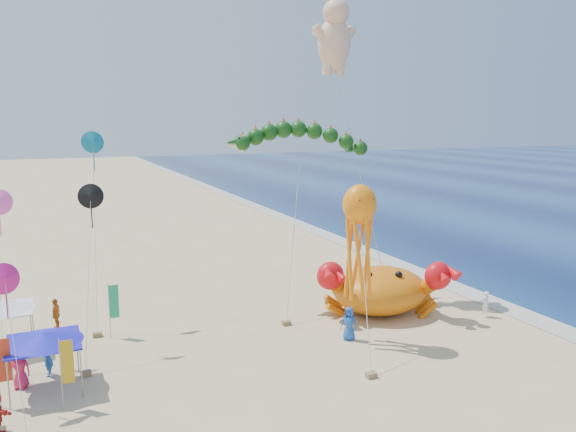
% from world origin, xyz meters
% --- Properties ---
extents(ground, '(320.00, 320.00, 0.00)m').
position_xyz_m(ground, '(0.00, 0.00, 0.00)').
color(ground, '#D1B784').
rests_on(ground, ground).
extents(foam_strip, '(320.00, 320.00, 0.00)m').
position_xyz_m(foam_strip, '(12.00, 0.00, 0.01)').
color(foam_strip, silver).
rests_on(foam_strip, ground).
extents(crab_inflatable, '(8.27, 7.07, 3.62)m').
position_xyz_m(crab_inflatable, '(4.00, 1.01, 1.60)').
color(crab_inflatable, orange).
rests_on(crab_inflatable, ground).
extents(dragon_kite, '(9.70, 5.90, 11.68)m').
position_xyz_m(dragon_kite, '(0.47, 5.87, 10.61)').
color(dragon_kite, '#103C10').
rests_on(dragon_kite, ground).
extents(cherub_kite, '(4.43, 3.84, 20.06)m').
position_xyz_m(cherub_kite, '(3.35, 6.46, 17.66)').
color(cherub_kite, '#F4BB95').
rests_on(cherub_kite, ground).
extents(octopus_kite, '(2.80, 5.11, 8.73)m').
position_xyz_m(octopus_kite, '(0.23, -2.38, 6.11)').
color(octopus_kite, orange).
rests_on(octopus_kite, ground).
extents(canopy_blue, '(3.44, 3.44, 2.71)m').
position_xyz_m(canopy_blue, '(-15.53, -1.48, 2.44)').
color(canopy_blue, gray).
rests_on(canopy_blue, ground).
extents(canopy_white, '(3.40, 3.40, 2.71)m').
position_xyz_m(canopy_white, '(-17.56, 4.12, 2.44)').
color(canopy_white, gray).
rests_on(canopy_white, ground).
extents(feather_flags, '(9.23, 7.45, 3.20)m').
position_xyz_m(feather_flags, '(-16.09, -0.31, 2.01)').
color(feather_flags, gray).
rests_on(feather_flags, ground).
extents(beachgoers, '(29.82, 13.89, 1.89)m').
position_xyz_m(beachgoers, '(-13.22, 0.86, 0.89)').
color(beachgoers, white).
rests_on(beachgoers, ground).
extents(small_kites, '(6.29, 13.02, 11.49)m').
position_xyz_m(small_kites, '(-14.70, 2.07, 7.36)').
color(small_kites, '#0C6F8C').
rests_on(small_kites, ground).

